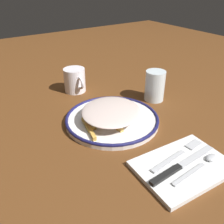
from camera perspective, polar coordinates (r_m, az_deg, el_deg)
ground_plane at (r=0.74m, az=0.00°, el=-2.28°), size 2.60×2.60×0.00m
plate at (r=0.74m, az=0.00°, el=-1.63°), size 0.28×0.28×0.02m
fries_heap at (r=0.71m, az=-0.50°, el=-0.03°), size 0.25×0.25×0.04m
napkin at (r=0.60m, az=16.30°, el=-12.10°), size 0.17×0.22×0.01m
fork at (r=0.62m, az=15.13°, el=-9.67°), size 0.03×0.18×0.01m
knife at (r=0.58m, az=15.25°, el=-12.29°), size 0.03×0.21×0.01m
spoon at (r=0.61m, az=20.50°, el=-11.27°), size 0.03×0.15×0.01m
water_glass at (r=0.86m, az=9.96°, el=6.05°), size 0.07×0.07×0.11m
coffee_mug at (r=0.93m, az=-8.66°, el=7.35°), size 0.11×0.08×0.09m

